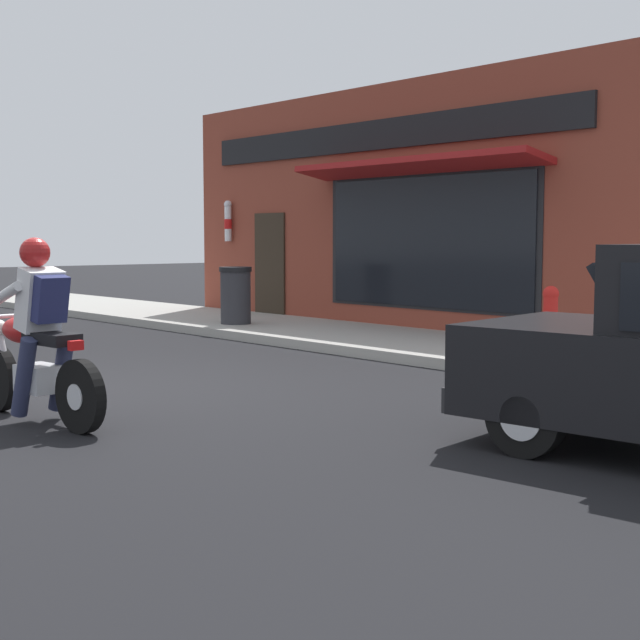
% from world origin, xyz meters
% --- Properties ---
extents(ground_plane, '(80.00, 80.00, 0.00)m').
position_xyz_m(ground_plane, '(0.00, 0.00, 0.00)').
color(ground_plane, black).
extents(sidewalk_curb, '(2.60, 22.00, 0.14)m').
position_xyz_m(sidewalk_curb, '(5.22, 3.00, 0.07)').
color(sidewalk_curb, '#9E9B93').
rests_on(sidewalk_curb, ground).
extents(storefront_building, '(1.25, 10.06, 4.20)m').
position_xyz_m(storefront_building, '(6.75, 2.25, 2.11)').
color(storefront_building, brown).
rests_on(storefront_building, ground).
extents(motorcycle_with_rider, '(0.60, 2.02, 1.62)m').
position_xyz_m(motorcycle_with_rider, '(-1.10, -1.15, 0.68)').
color(motorcycle_with_rider, black).
rests_on(motorcycle_with_rider, ground).
extents(fire_hydrant, '(0.36, 0.24, 0.88)m').
position_xyz_m(fire_hydrant, '(5.15, -2.23, 0.57)').
color(fire_hydrant, red).
rests_on(fire_hydrant, sidewalk_curb).
extents(trash_bin, '(0.56, 0.56, 0.98)m').
position_xyz_m(trash_bin, '(4.73, 3.79, 0.64)').
color(trash_bin, '#2D2D33').
rests_on(trash_bin, sidewalk_curb).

